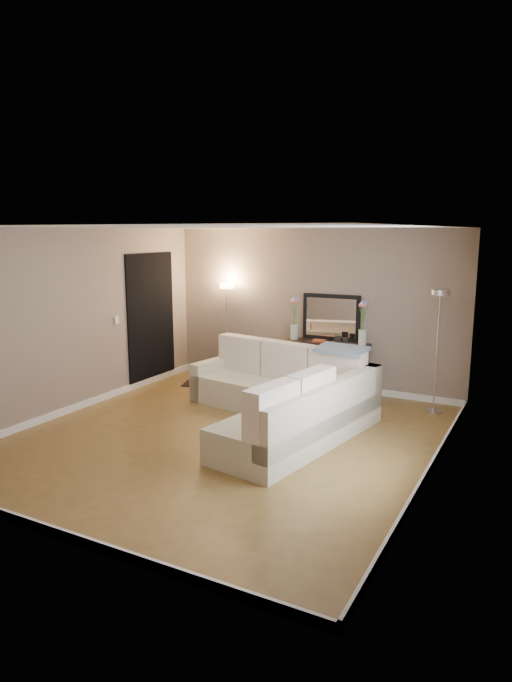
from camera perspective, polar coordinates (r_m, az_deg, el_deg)
The scene contains 23 objects.
floor at distance 7.29m, azimuth -3.00°, elevation -9.63°, with size 5.00×5.50×0.01m, color olive.
ceiling at distance 6.83m, azimuth -3.22°, elevation 11.35°, with size 5.00×5.50×0.01m, color white.
wall_back at distance 9.38m, azimuth 5.65°, elevation 3.21°, with size 5.00×0.02×2.60m, color gray.
wall_front at distance 4.85m, azimuth -20.25°, elevation -4.73°, with size 5.00×0.02×2.60m, color gray.
wall_left at distance 8.50m, azimuth -17.77°, elevation 1.93°, with size 0.02×5.50×2.60m, color gray.
wall_right at distance 6.06m, azimuth 17.68°, elevation -1.53°, with size 0.02×5.50×2.60m, color gray.
baseboard_back at distance 9.61m, azimuth 5.45°, elevation -4.22°, with size 5.00×0.03×0.10m, color white.
baseboard_front at distance 5.33m, azimuth -19.11°, elevation -17.73°, with size 5.00×0.03×0.10m, color white.
baseboard_left at distance 8.75m, azimuth -17.18°, elevation -6.19°, with size 0.03×5.50×0.10m, color white.
baseboard_right at distance 6.44m, azimuth 16.80°, elevation -12.44°, with size 0.03×5.50×0.10m, color white.
doorway at distance 9.75m, azimuth -10.44°, elevation 2.19°, with size 0.02×1.20×2.20m, color black.
switch_plate at distance 9.10m, azimuth -13.78°, elevation 2.07°, with size 0.02×0.08×0.12m, color white.
sectional_sofa at distance 7.70m, azimuth 2.89°, elevation -5.68°, with size 2.83×3.02×0.96m.
throw_blanket at distance 7.85m, azimuth 8.59°, elevation -0.83°, with size 0.69×0.40×0.05m, color slate.
console_table at distance 9.22m, azimuth 6.61°, elevation -2.24°, with size 1.35×0.42×0.82m.
leaning_mirror at distance 9.21m, azimuth 7.54°, elevation 2.36°, with size 0.95×0.09×0.74m.
table_decor at distance 9.08m, azimuth 7.05°, elevation 0.03°, with size 0.57×0.13×0.13m.
flower_vase_left at distance 9.26m, azimuth 3.86°, elevation 1.96°, with size 0.15×0.13×0.70m.
flower_vase_right at distance 8.91m, azimuth 10.64°, elevation 1.44°, with size 0.15×0.13×0.70m.
floor_lamp_lit at distance 9.90m, azimuth -2.92°, elevation 2.91°, with size 0.29×0.29×1.66m.
floor_lamp_unlit at distance 8.31m, azimuth 17.78°, elevation 1.37°, with size 0.30×0.30×1.77m.
charcoal_rug at distance 9.85m, azimuth -3.80°, elevation -4.06°, with size 1.08×0.81×0.01m, color black.
black_bag at distance 9.78m, azimuth -4.90°, elevation -3.02°, with size 0.31×0.22×0.20m, color black.
Camera 1 is at (3.54, -5.84, 2.55)m, focal length 30.00 mm.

